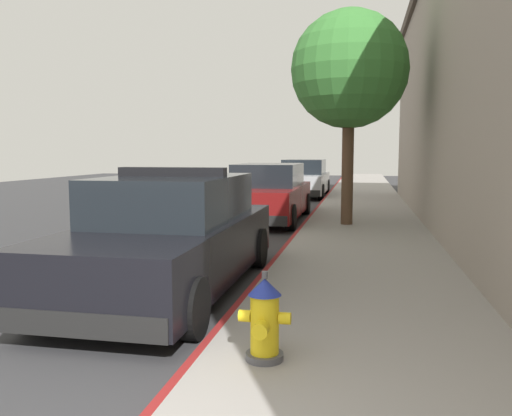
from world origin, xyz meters
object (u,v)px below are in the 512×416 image
(parked_car_dark_far, at_px, (304,179))
(fire_hydrant, at_px, (264,320))
(street_tree, at_px, (349,70))
(police_cruiser, at_px, (172,237))
(parked_car_silver_ahead, at_px, (268,194))

(parked_car_dark_far, height_order, fire_hydrant, parked_car_dark_far)
(street_tree, bearing_deg, parked_car_dark_far, 102.38)
(police_cruiser, height_order, street_tree, street_tree)
(police_cruiser, relative_size, street_tree, 0.96)
(police_cruiser, relative_size, parked_car_dark_far, 1.00)
(police_cruiser, xyz_separation_m, fire_hydrant, (1.74, -2.47, -0.25))
(police_cruiser, height_order, parked_car_dark_far, police_cruiser)
(police_cruiser, distance_m, fire_hydrant, 3.03)
(parked_car_dark_far, bearing_deg, parked_car_silver_ahead, -90.69)
(parked_car_silver_ahead, distance_m, street_tree, 3.98)
(parked_car_silver_ahead, xyz_separation_m, fire_hydrant, (1.75, -9.93, -0.25))
(police_cruiser, bearing_deg, parked_car_dark_far, 89.67)
(parked_car_dark_far, bearing_deg, fire_hydrant, -84.77)
(fire_hydrant, bearing_deg, police_cruiser, 125.22)
(police_cruiser, xyz_separation_m, parked_car_dark_far, (0.09, 15.57, -0.00))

